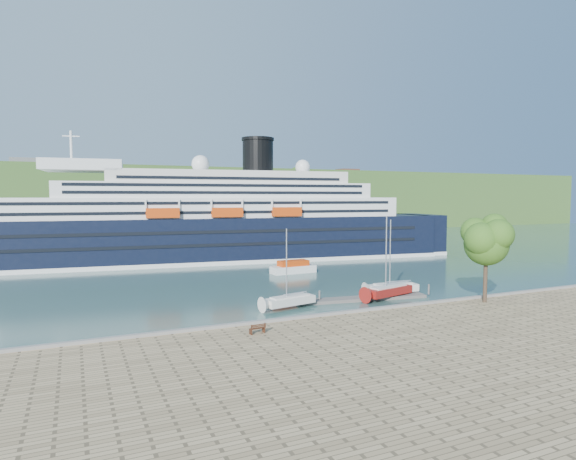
# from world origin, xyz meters

# --- Properties ---
(ground) EXTENTS (400.00, 400.00, 0.00)m
(ground) POSITION_xyz_m (0.00, 0.00, 0.00)
(ground) COLOR #2E524F
(ground) RESTS_ON ground
(far_hillside) EXTENTS (400.00, 50.00, 24.00)m
(far_hillside) POSITION_xyz_m (0.00, 145.00, 12.00)
(far_hillside) COLOR #376327
(far_hillside) RESTS_ON ground
(quay_coping) EXTENTS (220.00, 0.50, 0.30)m
(quay_coping) POSITION_xyz_m (0.00, -0.20, 1.15)
(quay_coping) COLOR slate
(quay_coping) RESTS_ON promenade
(cruise_ship) EXTENTS (118.12, 29.92, 26.26)m
(cruise_ship) POSITION_xyz_m (-6.36, 55.10, 13.13)
(cruise_ship) COLOR black
(cruise_ship) RESTS_ON ground
(park_bench) EXTENTS (1.65, 0.80, 1.02)m
(park_bench) POSITION_xyz_m (-15.70, -3.47, 1.51)
(park_bench) COLOR #462414
(park_bench) RESTS_ON promenade
(promenade_tree) EXTENTS (6.89, 6.89, 11.41)m
(promenade_tree) POSITION_xyz_m (13.70, -2.18, 6.70)
(promenade_tree) COLOR #2F5A17
(promenade_tree) RESTS_ON promenade
(floating_pontoon) EXTENTS (17.96, 4.70, 0.40)m
(floating_pontoon) POSITION_xyz_m (3.49, 8.62, 0.20)
(floating_pontoon) COLOR #67625B
(floating_pontoon) RESTS_ON ground
(sailboat_white_near) EXTENTS (7.46, 3.40, 9.30)m
(sailboat_white_near) POSITION_xyz_m (-7.12, 8.20, 4.65)
(sailboat_white_near) COLOR silver
(sailboat_white_near) RESTS_ON ground
(sailboat_red) EXTENTS (8.41, 4.20, 10.47)m
(sailboat_red) POSITION_xyz_m (7.08, 7.85, 5.24)
(sailboat_red) COLOR maroon
(sailboat_red) RESTS_ON ground
(sailboat_white_far) EXTENTS (7.91, 3.02, 9.96)m
(sailboat_white_far) POSITION_xyz_m (9.07, 9.52, 4.98)
(sailboat_white_far) COLOR silver
(sailboat_white_far) RESTS_ON ground
(tender_launch) EXTENTS (8.32, 3.33, 2.25)m
(tender_launch) POSITION_xyz_m (4.60, 32.71, 1.13)
(tender_launch) COLOR #C83C0B
(tender_launch) RESTS_ON ground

